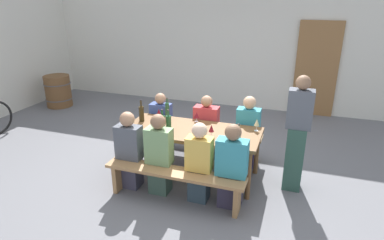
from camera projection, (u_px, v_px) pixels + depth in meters
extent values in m
plane|color=slate|center=(192.00, 174.00, 5.07)|extent=(24.00, 24.00, 0.00)
cube|color=silver|center=(242.00, 40.00, 7.71)|extent=(14.00, 0.20, 3.20)
cube|color=olive|center=(316.00, 70.00, 7.27)|extent=(0.90, 0.06, 2.10)
cube|color=brown|center=(192.00, 131.00, 4.81)|extent=(1.99, 0.85, 0.05)
cylinder|color=brown|center=(126.00, 156.00, 4.90)|extent=(0.07, 0.07, 0.70)
cylinder|color=brown|center=(248.00, 176.00, 4.35)|extent=(0.07, 0.07, 0.70)
cylinder|color=brown|center=(148.00, 137.00, 5.55)|extent=(0.07, 0.07, 0.70)
cylinder|color=brown|center=(257.00, 153.00, 4.99)|extent=(0.07, 0.07, 0.70)
cube|color=#9E7247|center=(174.00, 172.00, 4.28)|extent=(1.89, 0.30, 0.04)
cube|color=#9E7247|center=(119.00, 177.00, 4.61)|extent=(0.06, 0.24, 0.41)
cube|color=#9E7247|center=(237.00, 199.00, 4.10)|extent=(0.06, 0.24, 0.41)
cube|color=#9E7247|center=(206.00, 132.00, 5.56)|extent=(1.89, 0.30, 0.04)
cube|color=#9E7247|center=(161.00, 137.00, 5.89)|extent=(0.06, 0.24, 0.41)
cube|color=#9E7247|center=(255.00, 151.00, 5.38)|extent=(0.06, 0.24, 0.41)
cylinder|color=#234C2D|center=(169.00, 123.00, 4.77)|extent=(0.08, 0.08, 0.21)
cylinder|color=#234C2D|center=(168.00, 113.00, 4.71)|extent=(0.03, 0.03, 0.08)
cylinder|color=black|center=(168.00, 110.00, 4.70)|extent=(0.03, 0.03, 0.01)
cylinder|color=#234C2D|center=(167.00, 110.00, 5.24)|extent=(0.06, 0.06, 0.24)
cylinder|color=#234C2D|center=(167.00, 101.00, 5.18)|extent=(0.02, 0.02, 0.08)
cylinder|color=black|center=(167.00, 98.00, 5.17)|extent=(0.02, 0.02, 0.01)
cylinder|color=#194723|center=(238.00, 139.00, 4.23)|extent=(0.07, 0.07, 0.22)
cylinder|color=#194723|center=(238.00, 128.00, 4.17)|extent=(0.03, 0.03, 0.08)
cylinder|color=black|center=(239.00, 124.00, 4.16)|extent=(0.03, 0.03, 0.01)
cylinder|color=#194723|center=(162.00, 124.00, 4.70)|extent=(0.08, 0.08, 0.24)
cylinder|color=#194723|center=(162.00, 113.00, 4.64)|extent=(0.03, 0.03, 0.09)
cylinder|color=black|center=(162.00, 110.00, 4.62)|extent=(0.03, 0.03, 0.01)
cylinder|color=#332814|center=(142.00, 114.00, 5.09)|extent=(0.08, 0.08, 0.24)
cylinder|color=#332814|center=(141.00, 104.00, 5.03)|extent=(0.03, 0.03, 0.10)
cylinder|color=black|center=(141.00, 100.00, 5.01)|extent=(0.03, 0.03, 0.01)
cylinder|color=silver|center=(256.00, 131.00, 4.76)|extent=(0.06, 0.06, 0.01)
cylinder|color=silver|center=(256.00, 128.00, 4.74)|extent=(0.01, 0.01, 0.08)
cone|color=beige|center=(257.00, 122.00, 4.71)|extent=(0.08, 0.08, 0.10)
cylinder|color=silver|center=(197.00, 121.00, 5.11)|extent=(0.06, 0.06, 0.01)
cylinder|color=silver|center=(197.00, 119.00, 5.10)|extent=(0.01, 0.01, 0.06)
cone|color=maroon|center=(197.00, 115.00, 5.07)|extent=(0.08, 0.08, 0.08)
cylinder|color=silver|center=(211.00, 138.00, 4.52)|extent=(0.06, 0.06, 0.01)
cylinder|color=silver|center=(211.00, 135.00, 4.51)|extent=(0.01, 0.01, 0.09)
cone|color=maroon|center=(211.00, 128.00, 4.47)|extent=(0.07, 0.07, 0.10)
cylinder|color=silver|center=(158.00, 133.00, 4.67)|extent=(0.06, 0.06, 0.01)
cylinder|color=silver|center=(158.00, 130.00, 4.66)|extent=(0.01, 0.01, 0.08)
cone|color=maroon|center=(157.00, 125.00, 4.63)|extent=(0.07, 0.07, 0.09)
cylinder|color=silver|center=(159.00, 120.00, 5.18)|extent=(0.06, 0.06, 0.01)
cylinder|color=silver|center=(159.00, 117.00, 5.16)|extent=(0.01, 0.01, 0.09)
cone|color=maroon|center=(159.00, 112.00, 5.13)|extent=(0.07, 0.07, 0.09)
cube|color=#3D3B4E|center=(131.00, 172.00, 4.70)|extent=(0.27, 0.24, 0.45)
cube|color=#4C515B|center=(129.00, 142.00, 4.54)|extent=(0.36, 0.20, 0.48)
sphere|color=#A87A5B|center=(127.00, 119.00, 4.42)|extent=(0.20, 0.20, 0.20)
cube|color=#374F43|center=(160.00, 177.00, 4.56)|extent=(0.27, 0.24, 0.45)
cube|color=#729966|center=(159.00, 146.00, 4.40)|extent=(0.36, 0.20, 0.50)
sphere|color=#846047|center=(158.00, 122.00, 4.27)|extent=(0.20, 0.20, 0.20)
cube|color=#2C3D48|center=(199.00, 184.00, 4.39)|extent=(0.25, 0.24, 0.45)
cube|color=gold|center=(199.00, 154.00, 4.23)|extent=(0.34, 0.20, 0.45)
sphere|color=beige|center=(200.00, 130.00, 4.12)|extent=(0.20, 0.20, 0.20)
cube|color=#312C41|center=(230.00, 190.00, 4.26)|extent=(0.29, 0.24, 0.45)
cube|color=teal|center=(232.00, 158.00, 4.10)|extent=(0.39, 0.20, 0.48)
sphere|color=#846047|center=(233.00, 132.00, 3.97)|extent=(0.21, 0.21, 0.21)
cube|color=#2A3148|center=(162.00, 140.00, 5.73)|extent=(0.26, 0.24, 0.45)
cube|color=#384C8C|center=(161.00, 116.00, 5.57)|extent=(0.35, 0.20, 0.44)
sphere|color=#A87A5B|center=(160.00, 99.00, 5.46)|extent=(0.18, 0.18, 0.18)
cube|color=#2E313D|center=(206.00, 147.00, 5.48)|extent=(0.30, 0.24, 0.45)
cube|color=#C6383D|center=(206.00, 121.00, 5.32)|extent=(0.40, 0.20, 0.48)
sphere|color=#A87A5B|center=(207.00, 101.00, 5.20)|extent=(0.18, 0.18, 0.18)
cube|color=#3C366E|center=(246.00, 152.00, 5.28)|extent=(0.27, 0.24, 0.45)
cube|color=teal|center=(248.00, 125.00, 5.11)|extent=(0.36, 0.20, 0.52)
sphere|color=tan|center=(250.00, 103.00, 4.98)|extent=(0.20, 0.20, 0.20)
cube|color=#2B4C41|center=(294.00, 158.00, 4.57)|extent=(0.24, 0.24, 0.93)
cube|color=#4C515B|center=(300.00, 109.00, 4.32)|extent=(0.33, 0.20, 0.53)
sphere|color=#846047|center=(303.00, 83.00, 4.19)|extent=(0.19, 0.19, 0.19)
cylinder|color=brown|center=(58.00, 91.00, 8.09)|extent=(0.61, 0.61, 0.77)
torus|color=#4C4C51|center=(57.00, 83.00, 8.02)|extent=(0.64, 0.64, 0.02)
torus|color=#4C4C51|center=(59.00, 98.00, 8.16)|extent=(0.64, 0.64, 0.02)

